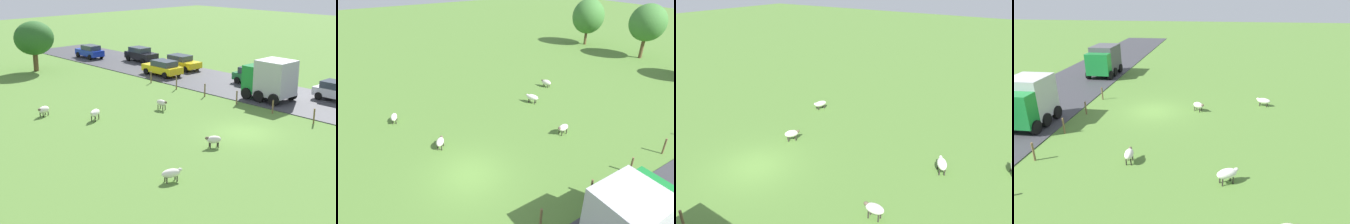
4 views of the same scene
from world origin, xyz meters
TOP-DOWN VIEW (x-y plane):
  - ground_plane at (0.00, 0.00)m, footprint 160.00×160.00m
  - road_strip at (9.89, 0.00)m, footprint 8.00×80.00m
  - sheep_0 at (-0.31, 7.81)m, footprint 0.57×1.05m
  - sheep_1 at (-5.69, 9.10)m, footprint 1.21×0.96m
  - sheep_3 at (-3.57, -0.46)m, footprint 1.02×0.91m
  - sheep_4 at (-8.89, -2.27)m, footprint 1.21×0.78m
  - fence_post_0 at (5.11, -2.20)m, footprint 0.12×0.12m
  - fence_post_1 at (5.11, 1.28)m, footprint 0.12×0.12m
  - fence_post_2 at (5.11, 4.77)m, footprint 0.12×0.12m
  - fence_post_3 at (5.11, 8.25)m, footprint 0.12×0.12m
  - truck_0 at (7.83, -10.20)m, footprint 2.80×4.62m
  - truck_1 at (8.11, 3.73)m, footprint 2.79×3.88m
  - car_2 at (11.98, -0.29)m, footprint 2.08×3.89m

SIDE VIEW (x-z plane):
  - ground_plane at x=0.00m, z-range 0.00..0.00m
  - road_strip at x=9.89m, z-range 0.00..0.06m
  - sheep_4 at x=-8.89m, z-range 0.11..0.80m
  - sheep_3 at x=-3.57m, z-range 0.13..0.87m
  - fence_post_1 at x=5.11m, z-range 0.00..1.04m
  - sheep_0 at x=-0.31m, z-range 0.15..0.95m
  - sheep_1 at x=-5.69m, z-range 0.15..0.97m
  - fence_post_0 at x=5.11m, z-range 0.00..1.12m
  - fence_post_3 at x=5.11m, z-range 0.00..1.12m
  - fence_post_2 at x=5.11m, z-range 0.00..1.13m
  - car_2 at x=11.98m, z-range 0.09..1.66m
  - truck_0 at x=7.83m, z-range 0.18..3.46m
  - truck_1 at x=8.11m, z-range 0.14..3.53m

